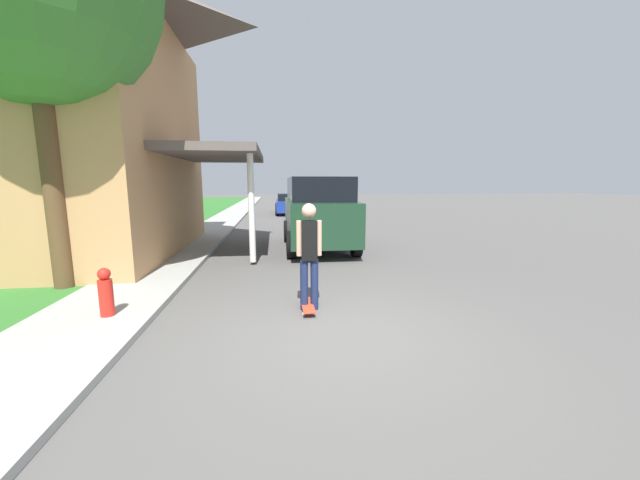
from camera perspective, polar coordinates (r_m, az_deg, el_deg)
The scene contains 8 objects.
ground_plane at distance 5.15m, azimuth 2.73°, elevation -14.64°, with size 120.00×120.00×0.00m, color #54514F.
lawn at distance 12.99m, azimuth -40.59°, elevation -2.07°, with size 10.00×80.00×0.08m.
sidewalk at distance 11.18m, azimuth -21.43°, elevation -1.91°, with size 1.80×80.00×0.10m.
suv_parked at distance 11.25m, azimuth -0.35°, elevation 4.68°, with size 2.08×4.52×2.24m.
car_down_street at distance 24.05m, azimuth -4.94°, elevation 5.81°, with size 1.88×4.31×1.36m.
skateboarder at distance 5.76m, azimuth -1.75°, elevation -1.81°, with size 0.41×0.23×1.75m.
skateboard at distance 5.95m, azimuth -2.00°, elevation -10.44°, with size 0.21×0.78×0.10m.
fire_hydrant at distance 6.24m, azimuth -31.07°, elevation -7.25°, with size 0.20×0.20×0.73m.
Camera 1 is at (-0.82, -4.64, 2.08)m, focal length 20.00 mm.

